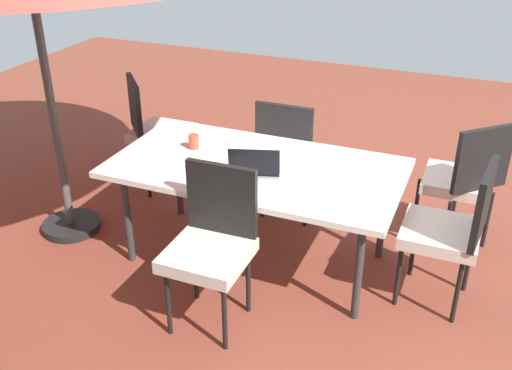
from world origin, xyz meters
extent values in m
cube|color=brown|center=(0.00, 0.00, -0.01)|extent=(10.00, 10.00, 0.02)
cube|color=white|center=(0.00, 0.00, 0.72)|extent=(1.92, 1.02, 0.04)
cylinder|color=#333333|center=(-0.81, -0.36, 0.35)|extent=(0.05, 0.05, 0.70)
cylinder|color=#333333|center=(0.81, -0.36, 0.35)|extent=(0.05, 0.05, 0.70)
cylinder|color=#333333|center=(-0.81, 0.36, 0.35)|extent=(0.05, 0.05, 0.70)
cylinder|color=#333333|center=(0.81, 0.36, 0.35)|extent=(0.05, 0.05, 0.70)
cylinder|color=#4C4C4C|center=(1.47, 0.18, 1.13)|extent=(0.06, 0.06, 2.26)
cylinder|color=black|center=(1.47, 0.18, 0.03)|extent=(0.44, 0.44, 0.06)
cube|color=beige|center=(-1.24, -0.79, 0.49)|extent=(0.46, 0.46, 0.08)
cube|color=black|center=(-1.38, -0.63, 0.76)|extent=(0.34, 0.33, 0.45)
cylinder|color=black|center=(-1.24, -1.04, 0.23)|extent=(0.03, 0.03, 0.45)
cylinder|color=black|center=(-0.98, -0.79, 0.23)|extent=(0.03, 0.03, 0.45)
cylinder|color=black|center=(-1.49, -0.78, 0.23)|extent=(0.03, 0.03, 0.45)
cylinder|color=black|center=(-1.23, -0.53, 0.23)|extent=(0.03, 0.03, 0.45)
cube|color=beige|center=(-1.21, -0.03, 0.49)|extent=(0.46, 0.46, 0.08)
cube|color=black|center=(-1.42, 0.00, 0.76)|extent=(0.08, 0.44, 0.45)
cylinder|color=black|center=(-1.05, -0.22, 0.23)|extent=(0.03, 0.03, 0.45)
cylinder|color=black|center=(-1.02, 0.13, 0.23)|extent=(0.03, 0.03, 0.45)
cylinder|color=black|center=(-1.41, -0.19, 0.23)|extent=(0.03, 0.03, 0.45)
cylinder|color=black|center=(-1.38, 0.17, 0.23)|extent=(0.03, 0.03, 0.45)
cube|color=beige|center=(0.00, -0.74, 0.49)|extent=(0.46, 0.46, 0.08)
cube|color=black|center=(0.00, -0.53, 0.76)|extent=(0.44, 0.04, 0.45)
cylinder|color=black|center=(-0.18, -0.92, 0.23)|extent=(0.03, 0.03, 0.45)
cylinder|color=black|center=(0.18, -0.92, 0.23)|extent=(0.03, 0.03, 0.45)
cylinder|color=black|center=(-0.18, -0.56, 0.23)|extent=(0.03, 0.03, 0.45)
cylinder|color=black|center=(0.18, -0.56, 0.23)|extent=(0.03, 0.03, 0.45)
cube|color=beige|center=(1.17, -0.75, 0.49)|extent=(0.46, 0.46, 0.08)
cube|color=black|center=(1.33, -0.61, 0.76)|extent=(0.32, 0.35, 0.45)
cylinder|color=black|center=(0.92, -0.74, 0.23)|extent=(0.03, 0.03, 0.45)
cylinder|color=black|center=(1.16, -1.01, 0.23)|extent=(0.03, 0.03, 0.45)
cylinder|color=black|center=(1.19, -0.50, 0.23)|extent=(0.03, 0.03, 0.45)
cylinder|color=black|center=(1.43, -0.77, 0.23)|extent=(0.03, 0.03, 0.45)
cube|color=beige|center=(0.00, 0.74, 0.49)|extent=(0.46, 0.46, 0.08)
cube|color=black|center=(0.00, 0.53, 0.76)|extent=(0.44, 0.05, 0.45)
cylinder|color=black|center=(0.18, 0.92, 0.23)|extent=(0.03, 0.03, 0.45)
cylinder|color=black|center=(-0.18, 0.91, 0.23)|extent=(0.03, 0.03, 0.45)
cylinder|color=black|center=(0.18, 0.56, 0.23)|extent=(0.03, 0.03, 0.45)
cylinder|color=black|center=(-0.18, 0.55, 0.23)|extent=(0.03, 0.03, 0.45)
cube|color=gray|center=(-0.03, 0.09, 0.75)|extent=(0.37, 0.31, 0.02)
cube|color=black|center=(-0.07, 0.20, 0.86)|extent=(0.32, 0.15, 0.20)
cylinder|color=#CC4C33|center=(0.50, -0.08, 0.79)|extent=(0.07, 0.07, 0.10)
camera|label=1|loc=(-1.34, 3.26, 2.45)|focal=41.60mm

